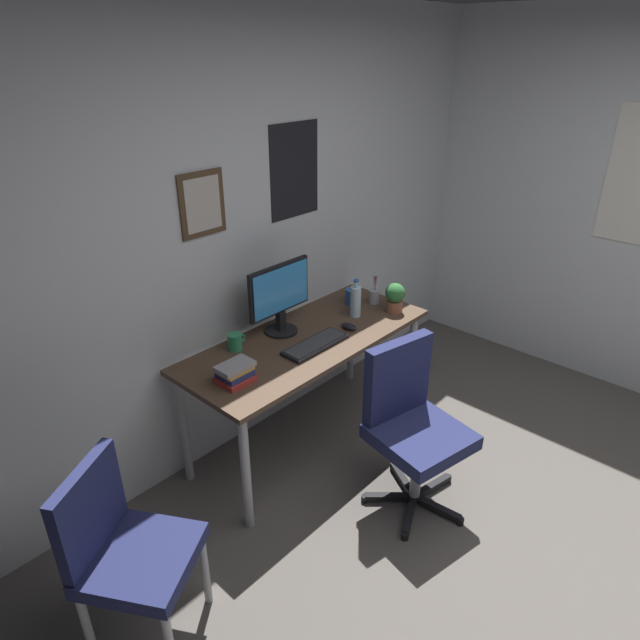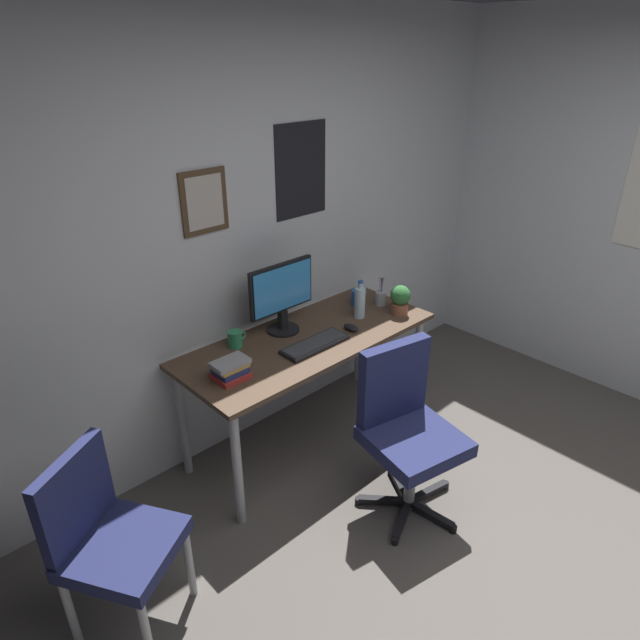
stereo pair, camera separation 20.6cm
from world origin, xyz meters
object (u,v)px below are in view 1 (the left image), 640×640
at_px(side_chair, 124,546).
at_px(computer_mouse, 349,326).
at_px(coffee_mug_near, 352,296).
at_px(book_stack_left, 235,373).
at_px(potted_plant, 395,296).
at_px(water_bottle, 356,301).
at_px(monitor, 280,296).
at_px(keyboard, 315,344).
at_px(pen_cup, 374,296).
at_px(coffee_mug_far, 235,342).
at_px(office_chair, 411,419).

distance_m(side_chair, computer_mouse, 1.75).
height_order(coffee_mug_near, book_stack_left, book_stack_left).
distance_m(computer_mouse, potted_plant, 0.41).
bearing_deg(water_bottle, monitor, 157.71).
bearing_deg(water_bottle, keyboard, -169.63).
relative_size(monitor, pen_cup, 2.30).
bearing_deg(keyboard, pen_cup, 9.34).
xyz_separation_m(pen_cup, book_stack_left, (-1.27, -0.06, -0.00)).
height_order(side_chair, book_stack_left, side_chair).
xyz_separation_m(coffee_mug_near, pen_cup, (0.11, -0.11, 0.00)).
bearing_deg(potted_plant, computer_mouse, 172.12).
relative_size(computer_mouse, coffee_mug_far, 0.92).
relative_size(coffee_mug_far, pen_cup, 0.60).
bearing_deg(office_chair, monitor, 93.96).
xyz_separation_m(monitor, pen_cup, (0.72, -0.17, -0.19)).
height_order(keyboard, book_stack_left, book_stack_left).
relative_size(monitor, book_stack_left, 2.40).
bearing_deg(book_stack_left, coffee_mug_near, 8.28).
distance_m(monitor, book_stack_left, 0.62).
bearing_deg(potted_plant, book_stack_left, 174.87).
bearing_deg(book_stack_left, potted_plant, -5.13).
bearing_deg(water_bottle, office_chair, -119.56).
distance_m(computer_mouse, coffee_mug_far, 0.71).
relative_size(water_bottle, potted_plant, 1.29).
distance_m(coffee_mug_near, coffee_mug_far, 0.95).
bearing_deg(computer_mouse, office_chair, -110.73).
height_order(office_chair, book_stack_left, office_chair).
bearing_deg(coffee_mug_near, office_chair, -122.25).
xyz_separation_m(side_chair, monitor, (1.41, 0.53, 0.49)).
xyz_separation_m(coffee_mug_far, potted_plant, (1.03, -0.37, 0.06)).
xyz_separation_m(monitor, water_bottle, (0.48, -0.20, -0.13)).
distance_m(water_bottle, pen_cup, 0.25).
bearing_deg(coffee_mug_far, pen_cup, -10.69).
relative_size(coffee_mug_near, book_stack_left, 0.67).
height_order(pen_cup, book_stack_left, pen_cup).
xyz_separation_m(monitor, coffee_mug_near, (0.61, -0.06, -0.19)).
bearing_deg(book_stack_left, keyboard, -5.56).
relative_size(side_chair, coffee_mug_far, 7.31).
xyz_separation_m(water_bottle, book_stack_left, (-1.03, -0.03, -0.05)).
bearing_deg(coffee_mug_far, coffee_mug_near, -5.57).
bearing_deg(monitor, pen_cup, -12.99).
xyz_separation_m(office_chair, book_stack_left, (-0.61, 0.70, 0.28)).
xyz_separation_m(coffee_mug_near, book_stack_left, (-1.16, -0.17, 0.00)).
xyz_separation_m(office_chair, side_chair, (-1.47, 0.40, -0.03)).
xyz_separation_m(water_bottle, coffee_mug_far, (-0.81, 0.23, -0.06)).
distance_m(keyboard, book_stack_left, 0.56).
bearing_deg(side_chair, computer_mouse, 7.99).
relative_size(keyboard, pen_cup, 2.15).
bearing_deg(book_stack_left, coffee_mug_far, 50.06).
bearing_deg(side_chair, monitor, 20.52).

